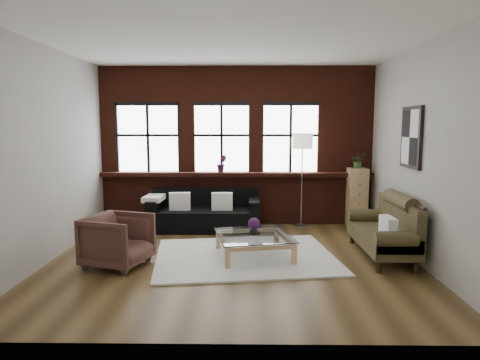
{
  "coord_description": "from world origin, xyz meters",
  "views": [
    {
      "loc": [
        0.2,
        -6.28,
        2.05
      ],
      "look_at": [
        0.1,
        0.6,
        1.15
      ],
      "focal_mm": 32.0,
      "sensor_mm": 36.0,
      "label": 1
    }
  ],
  "objects_px": {
    "armchair": "(118,241)",
    "vase": "(254,230)",
    "dark_sofa": "(204,210)",
    "vintage_settee": "(382,227)",
    "drawer_chest": "(357,198)",
    "coffee_table": "(254,246)",
    "floor_lamp": "(302,177)"
  },
  "relations": [
    {
      "from": "dark_sofa",
      "to": "vintage_settee",
      "type": "xyz_separation_m",
      "value": [
        2.92,
        -1.68,
        0.08
      ]
    },
    {
      "from": "drawer_chest",
      "to": "vase",
      "type": "bearing_deg",
      "value": -135.65
    },
    {
      "from": "vintage_settee",
      "to": "vase",
      "type": "relative_size",
      "value": 12.89
    },
    {
      "from": "vintage_settee",
      "to": "coffee_table",
      "type": "height_order",
      "value": "vintage_settee"
    },
    {
      "from": "coffee_table",
      "to": "floor_lamp",
      "type": "distance_m",
      "value": 2.4
    },
    {
      "from": "coffee_table",
      "to": "vintage_settee",
      "type": "bearing_deg",
      "value": 2.2
    },
    {
      "from": "dark_sofa",
      "to": "vase",
      "type": "height_order",
      "value": "dark_sofa"
    },
    {
      "from": "dark_sofa",
      "to": "floor_lamp",
      "type": "xyz_separation_m",
      "value": [
        1.92,
        0.26,
        0.62
      ]
    },
    {
      "from": "dark_sofa",
      "to": "drawer_chest",
      "type": "xyz_separation_m",
      "value": [
        3.04,
        0.29,
        0.2
      ]
    },
    {
      "from": "coffee_table",
      "to": "vase",
      "type": "relative_size",
      "value": 8.18
    },
    {
      "from": "armchair",
      "to": "floor_lamp",
      "type": "height_order",
      "value": "floor_lamp"
    },
    {
      "from": "vase",
      "to": "floor_lamp",
      "type": "relative_size",
      "value": 0.07
    },
    {
      "from": "armchair",
      "to": "coffee_table",
      "type": "bearing_deg",
      "value": -60.82
    },
    {
      "from": "dark_sofa",
      "to": "floor_lamp",
      "type": "relative_size",
      "value": 1.06
    },
    {
      "from": "vintage_settee",
      "to": "vase",
      "type": "distance_m",
      "value": 1.98
    },
    {
      "from": "drawer_chest",
      "to": "coffee_table",
      "type": "bearing_deg",
      "value": -135.65
    },
    {
      "from": "vase",
      "to": "armchair",
      "type": "bearing_deg",
      "value": -167.64
    },
    {
      "from": "dark_sofa",
      "to": "coffee_table",
      "type": "distance_m",
      "value": 2.0
    },
    {
      "from": "vintage_settee",
      "to": "drawer_chest",
      "type": "relative_size",
      "value": 1.47
    },
    {
      "from": "armchair",
      "to": "vase",
      "type": "bearing_deg",
      "value": -60.82
    },
    {
      "from": "armchair",
      "to": "vase",
      "type": "relative_size",
      "value": 6.19
    },
    {
      "from": "coffee_table",
      "to": "drawer_chest",
      "type": "relative_size",
      "value": 0.93
    },
    {
      "from": "dark_sofa",
      "to": "drawer_chest",
      "type": "relative_size",
      "value": 1.81
    },
    {
      "from": "coffee_table",
      "to": "vase",
      "type": "xyz_separation_m",
      "value": [
        0.0,
        0.0,
        0.25
      ]
    },
    {
      "from": "armchair",
      "to": "coffee_table",
      "type": "distance_m",
      "value": 2.03
    },
    {
      "from": "vintage_settee",
      "to": "vase",
      "type": "height_order",
      "value": "vintage_settee"
    },
    {
      "from": "coffee_table",
      "to": "floor_lamp",
      "type": "xyz_separation_m",
      "value": [
        0.99,
        2.02,
        0.84
      ]
    },
    {
      "from": "coffee_table",
      "to": "vase",
      "type": "height_order",
      "value": "vase"
    },
    {
      "from": "armchair",
      "to": "coffee_table",
      "type": "relative_size",
      "value": 0.76
    },
    {
      "from": "armchair",
      "to": "coffee_table",
      "type": "xyz_separation_m",
      "value": [
        1.98,
        0.43,
        -0.2
      ]
    },
    {
      "from": "floor_lamp",
      "to": "vintage_settee",
      "type": "bearing_deg",
      "value": -62.97
    },
    {
      "from": "vintage_settee",
      "to": "armchair",
      "type": "distance_m",
      "value": 3.99
    }
  ]
}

